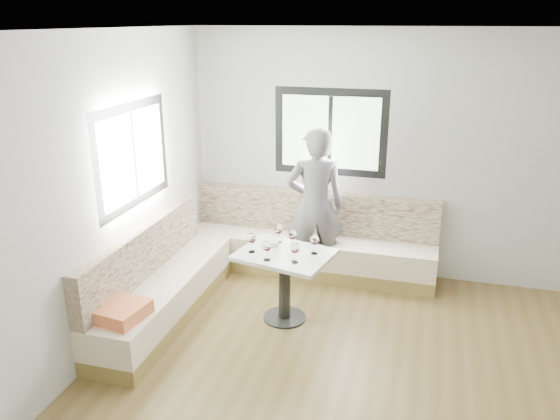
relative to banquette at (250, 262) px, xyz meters
name	(u,v)px	position (x,y,z in m)	size (l,w,h in m)	color
room	(380,236)	(1.51, -1.54, 1.08)	(5.01, 5.01, 2.81)	brown
banquette	(250,262)	(0.00, 0.00, 0.00)	(2.90, 2.80, 0.95)	olive
table	(285,270)	(0.53, -0.50, 0.21)	(1.00, 0.86, 0.72)	black
person	(315,206)	(0.62, 0.47, 0.56)	(0.65, 0.43, 1.79)	#5D5A63
olive_ramekin	(273,243)	(0.37, -0.35, 0.41)	(0.11, 0.11, 0.05)	white
wine_glass_a	(252,239)	(0.21, -0.56, 0.53)	(0.09, 0.09, 0.20)	white
wine_glass_b	(267,247)	(0.41, -0.71, 0.53)	(0.09, 0.09, 0.20)	white
wine_glass_c	(295,249)	(0.68, -0.68, 0.53)	(0.09, 0.09, 0.20)	white
wine_glass_d	(293,235)	(0.57, -0.37, 0.53)	(0.09, 0.09, 0.20)	white
wine_glass_e	(315,240)	(0.81, -0.44, 0.53)	(0.09, 0.09, 0.20)	white
wine_glass_f	(278,230)	(0.40, -0.27, 0.53)	(0.09, 0.09, 0.20)	white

